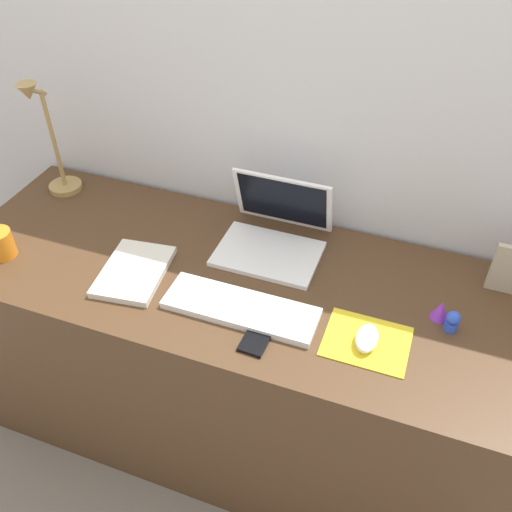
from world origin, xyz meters
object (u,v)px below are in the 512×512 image
at_px(cell_phone, 259,335).
at_px(notebook_pad, 134,271).
at_px(laptop, 275,230).
at_px(desk_lamp, 49,142).
at_px(keyboard, 242,309).
at_px(toy_figurine_purple, 441,310).
at_px(toy_figurine_blue, 452,322).
at_px(mouse, 367,338).
at_px(coffee_mug, 0,244).

xyz_separation_m(cell_phone, notebook_pad, (-0.41, 0.10, 0.01)).
bearing_deg(laptop, desk_lamp, 179.03).
relative_size(keyboard, toy_figurine_purple, 7.67).
xyz_separation_m(desk_lamp, toy_figurine_blue, (1.30, -0.19, -0.16)).
distance_m(desk_lamp, toy_figurine_purple, 1.29).
height_order(laptop, toy_figurine_blue, laptop).
xyz_separation_m(desk_lamp, toy_figurine_purple, (1.27, -0.15, -0.16)).
height_order(laptop, desk_lamp, desk_lamp).
bearing_deg(mouse, desk_lamp, 164.50).
height_order(cell_phone, coffee_mug, coffee_mug).
distance_m(keyboard, notebook_pad, 0.34).
xyz_separation_m(desk_lamp, coffee_mug, (0.03, -0.34, -0.15)).
distance_m(laptop, toy_figurine_purple, 0.52).
xyz_separation_m(mouse, toy_figurine_blue, (0.19, 0.12, 0.01)).
distance_m(keyboard, coffee_mug, 0.75).
distance_m(cell_phone, notebook_pad, 0.42).
bearing_deg(toy_figurine_purple, mouse, -135.73).
relative_size(mouse, cell_phone, 0.75).
relative_size(desk_lamp, coffee_mug, 4.75).
distance_m(laptop, desk_lamp, 0.78).
bearing_deg(notebook_pad, toy_figurine_purple, 1.50).
height_order(mouse, coffee_mug, coffee_mug).
bearing_deg(toy_figurine_blue, mouse, -147.91).
height_order(laptop, notebook_pad, laptop).
bearing_deg(cell_phone, desk_lamp, 158.55).
distance_m(mouse, toy_figurine_blue, 0.23).
bearing_deg(laptop, coffee_mug, -156.00).
height_order(desk_lamp, coffee_mug, desk_lamp).
bearing_deg(coffee_mug, toy_figurine_blue, 6.83).
bearing_deg(coffee_mug, desk_lamp, 95.84).
distance_m(desk_lamp, toy_figurine_blue, 1.32).
distance_m(notebook_pad, toy_figurine_blue, 0.87).
relative_size(laptop, cell_phone, 2.34).
relative_size(laptop, coffee_mug, 3.59).
bearing_deg(toy_figurine_purple, toy_figurine_blue, -48.82).
bearing_deg(desk_lamp, keyboard, -21.70).
height_order(keyboard, notebook_pad, same).
bearing_deg(coffee_mug, keyboard, 2.26).
xyz_separation_m(keyboard, notebook_pad, (-0.34, 0.03, 0.00)).
bearing_deg(cell_phone, notebook_pad, 169.12).
bearing_deg(toy_figurine_blue, coffee_mug, -173.17).
bearing_deg(notebook_pad, laptop, 31.82).
bearing_deg(desk_lamp, toy_figurine_blue, -8.22).
relative_size(keyboard, notebook_pad, 1.71).
height_order(mouse, notebook_pad, mouse).
height_order(desk_lamp, toy_figurine_blue, desk_lamp).
distance_m(laptop, notebook_pad, 0.43).
height_order(laptop, coffee_mug, laptop).
distance_m(laptop, mouse, 0.45).
xyz_separation_m(cell_phone, coffee_mug, (-0.82, 0.04, 0.04)).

